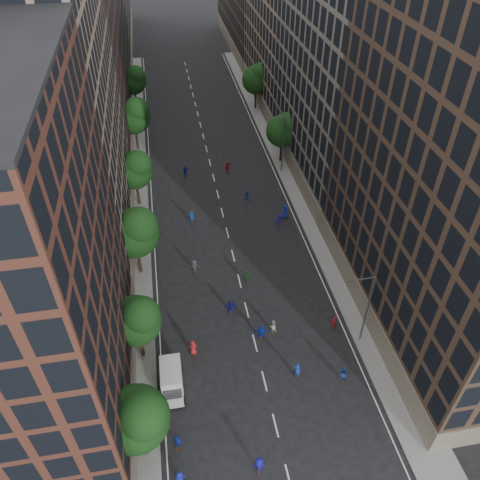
{
  "coord_description": "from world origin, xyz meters",
  "views": [
    {
      "loc": [
        -6.7,
        -15.33,
        38.67
      ],
      "look_at": [
        0.95,
        27.43,
        2.0
      ],
      "focal_mm": 35.0,
      "sensor_mm": 36.0,
      "label": 1
    }
  ],
  "objects_px": {
    "streetlamp_near": "(366,306)",
    "skater_0": "(180,479)",
    "skater_1": "(297,371)",
    "skater_2": "(342,374)",
    "cargo_van": "(172,380)",
    "streetlamp_far": "(282,141)"
  },
  "relations": [
    {
      "from": "streetlamp_near",
      "to": "cargo_van",
      "type": "distance_m",
      "value": 19.47
    },
    {
      "from": "streetlamp_near",
      "to": "skater_1",
      "type": "distance_m",
      "value": 8.94
    },
    {
      "from": "cargo_van",
      "to": "skater_2",
      "type": "xyz_separation_m",
      "value": [
        15.76,
        -1.89,
        -0.37
      ]
    },
    {
      "from": "skater_1",
      "to": "skater_2",
      "type": "xyz_separation_m",
      "value": [
        4.09,
        -1.07,
        -0.07
      ]
    },
    {
      "from": "streetlamp_near",
      "to": "skater_1",
      "type": "height_order",
      "value": "streetlamp_near"
    },
    {
      "from": "streetlamp_near",
      "to": "skater_0",
      "type": "xyz_separation_m",
      "value": [
        -18.87,
        -11.0,
        -4.2
      ]
    },
    {
      "from": "streetlamp_near",
      "to": "streetlamp_far",
      "type": "relative_size",
      "value": 1.0
    },
    {
      "from": "cargo_van",
      "to": "skater_0",
      "type": "relative_size",
      "value": 2.29
    },
    {
      "from": "skater_1",
      "to": "streetlamp_far",
      "type": "bearing_deg",
      "value": -78.13
    },
    {
      "from": "cargo_van",
      "to": "skater_1",
      "type": "height_order",
      "value": "cargo_van"
    },
    {
      "from": "streetlamp_near",
      "to": "skater_0",
      "type": "distance_m",
      "value": 22.24
    },
    {
      "from": "cargo_van",
      "to": "skater_2",
      "type": "height_order",
      "value": "cargo_van"
    },
    {
      "from": "streetlamp_far",
      "to": "skater_1",
      "type": "xyz_separation_m",
      "value": [
        -7.27,
        -36.04,
        -4.24
      ]
    },
    {
      "from": "streetlamp_far",
      "to": "skater_0",
      "type": "relative_size",
      "value": 4.69
    },
    {
      "from": "cargo_van",
      "to": "skater_1",
      "type": "bearing_deg",
      "value": -3.56
    },
    {
      "from": "streetlamp_near",
      "to": "skater_0",
      "type": "bearing_deg",
      "value": -149.76
    },
    {
      "from": "streetlamp_far",
      "to": "cargo_van",
      "type": "relative_size",
      "value": 2.05
    },
    {
      "from": "streetlamp_far",
      "to": "skater_1",
      "type": "relative_size",
      "value": 4.86
    },
    {
      "from": "streetlamp_far",
      "to": "skater_0",
      "type": "distance_m",
      "value": 48.06
    },
    {
      "from": "skater_0",
      "to": "cargo_van",
      "type": "bearing_deg",
      "value": -102.07
    },
    {
      "from": "cargo_van",
      "to": "skater_2",
      "type": "distance_m",
      "value": 15.88
    },
    {
      "from": "streetlamp_far",
      "to": "skater_1",
      "type": "height_order",
      "value": "streetlamp_far"
    }
  ]
}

